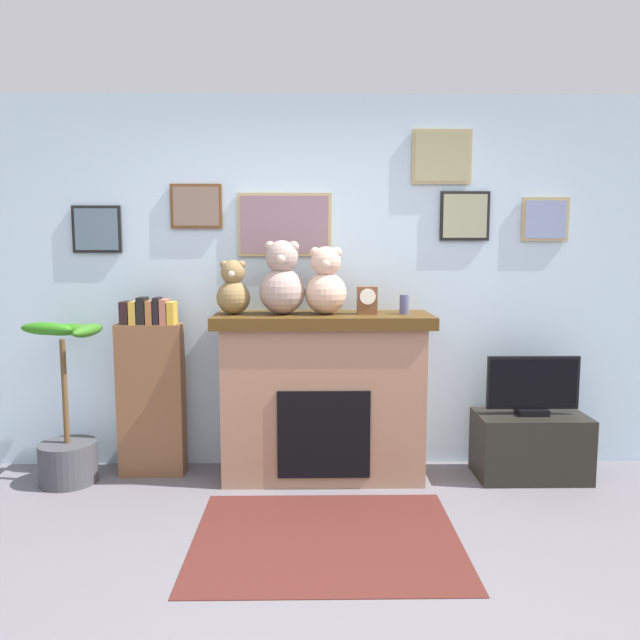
# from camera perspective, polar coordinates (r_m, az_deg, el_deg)

# --- Properties ---
(ground_plane) EXTENTS (12.00, 12.00, 0.00)m
(ground_plane) POSITION_cam_1_polar(r_m,az_deg,el_deg) (2.81, 0.36, -26.85)
(ground_plane) COLOR slate
(back_wall) EXTENTS (5.20, 0.15, 2.60)m
(back_wall) POSITION_cam_1_polar(r_m,az_deg,el_deg) (4.35, -0.17, 3.47)
(back_wall) COLOR silver
(back_wall) RESTS_ON ground_plane
(fireplace) EXTENTS (1.45, 0.55, 1.12)m
(fireplace) POSITION_cam_1_polar(r_m,az_deg,el_deg) (4.15, 0.28, -7.04)
(fireplace) COLOR #976E56
(fireplace) RESTS_ON ground_plane
(bookshelf) EXTENTS (0.44, 0.16, 1.23)m
(bookshelf) POSITION_cam_1_polar(r_m,az_deg,el_deg) (4.34, -15.55, -6.54)
(bookshelf) COLOR brown
(bookshelf) RESTS_ON ground_plane
(potted_plant) EXTENTS (0.49, 0.52, 1.10)m
(potted_plant) POSITION_cam_1_polar(r_m,az_deg,el_deg) (4.43, -22.56, -10.13)
(potted_plant) COLOR #3F3F44
(potted_plant) RESTS_ON ground_plane
(tv_stand) EXTENTS (0.73, 0.40, 0.44)m
(tv_stand) POSITION_cam_1_polar(r_m,az_deg,el_deg) (4.45, 19.11, -11.08)
(tv_stand) COLOR black
(tv_stand) RESTS_ON ground_plane
(television) EXTENTS (0.62, 0.14, 0.40)m
(television) POSITION_cam_1_polar(r_m,az_deg,el_deg) (4.35, 19.32, -5.89)
(television) COLOR black
(television) RESTS_ON tv_stand
(area_rug) EXTENTS (1.43, 1.15, 0.01)m
(area_rug) POSITION_cam_1_polar(r_m,az_deg,el_deg) (3.47, 0.60, -19.77)
(area_rug) COLOR #4B1F1A
(area_rug) RESTS_ON ground_plane
(candle_jar) EXTENTS (0.06, 0.06, 0.13)m
(candle_jar) POSITION_cam_1_polar(r_m,az_deg,el_deg) (4.08, 7.89, 1.46)
(candle_jar) COLOR #4C517A
(candle_jar) RESTS_ON fireplace
(mantel_clock) EXTENTS (0.13, 0.10, 0.18)m
(mantel_clock) POSITION_cam_1_polar(r_m,az_deg,el_deg) (4.04, 4.43, 1.85)
(mantel_clock) COLOR brown
(mantel_clock) RESTS_ON fireplace
(teddy_bear_tan) EXTENTS (0.22, 0.22, 0.36)m
(teddy_bear_tan) POSITION_cam_1_polar(r_m,az_deg,el_deg) (4.06, -8.14, 2.81)
(teddy_bear_tan) COLOR olive
(teddy_bear_tan) RESTS_ON fireplace
(teddy_bear_brown) EXTENTS (0.30, 0.30, 0.49)m
(teddy_bear_brown) POSITION_cam_1_polar(r_m,az_deg,el_deg) (4.02, -3.59, 3.65)
(teddy_bear_brown) COLOR #A48A81
(teddy_bear_brown) RESTS_ON fireplace
(teddy_bear_grey) EXTENTS (0.28, 0.28, 0.45)m
(teddy_bear_grey) POSITION_cam_1_polar(r_m,az_deg,el_deg) (4.02, 0.54, 3.41)
(teddy_bear_grey) COLOR #CEA990
(teddy_bear_grey) RESTS_ON fireplace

